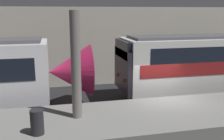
# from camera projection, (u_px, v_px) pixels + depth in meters

# --- Properties ---
(ground_plane) EXTENTS (120.00, 120.00, 0.00)m
(ground_plane) POSITION_uv_depth(u_px,v_px,m) (164.00, 118.00, 12.83)
(ground_plane) COLOR black
(platform) EXTENTS (40.00, 3.59, 1.12)m
(platform) POSITION_uv_depth(u_px,v_px,m) (183.00, 123.00, 11.00)
(platform) COLOR slate
(platform) RESTS_ON ground
(station_rear_barrier) EXTENTS (50.00, 0.15, 5.44)m
(station_rear_barrier) POSITION_uv_depth(u_px,v_px,m) (126.00, 46.00, 18.74)
(station_rear_barrier) COLOR #B2AD9E
(station_rear_barrier) RESTS_ON ground
(support_pillar_near) EXTENTS (0.37, 0.37, 4.05)m
(support_pillar_near) POSITION_uv_depth(u_px,v_px,m) (76.00, 66.00, 9.72)
(support_pillar_near) COLOR slate
(support_pillar_near) RESTS_ON platform
(trash_bin) EXTENTS (0.44, 0.44, 0.85)m
(trash_bin) POSITION_uv_depth(u_px,v_px,m) (37.00, 122.00, 8.65)
(trash_bin) COLOR #232328
(trash_bin) RESTS_ON platform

